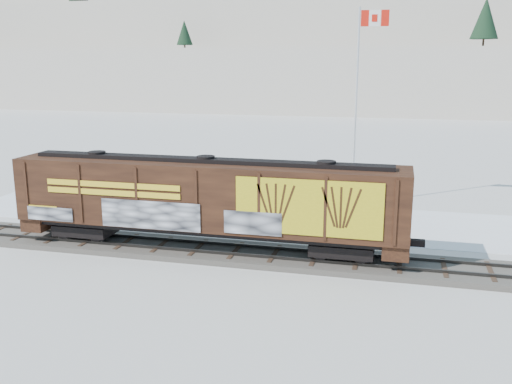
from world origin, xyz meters
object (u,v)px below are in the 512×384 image
(hopper_railcar, at_px, (207,197))
(flagpole, at_px, (357,134))
(car_white, at_px, (336,210))
(car_dark, at_px, (344,213))
(car_silver, at_px, (135,195))

(hopper_railcar, xyz_separation_m, flagpole, (6.40, 12.04, 1.94))
(car_white, relative_size, car_dark, 0.81)
(hopper_railcar, bearing_deg, car_white, 53.96)
(car_white, bearing_deg, hopper_railcar, 158.47)
(flagpole, height_order, car_dark, flagpole)
(flagpole, bearing_deg, car_silver, -163.79)
(car_dark, bearing_deg, flagpole, -3.92)
(car_silver, xyz_separation_m, car_dark, (13.96, -1.00, -0.05))
(hopper_railcar, relative_size, car_dark, 3.95)
(flagpole, height_order, car_silver, flagpole)
(hopper_railcar, relative_size, car_white, 4.90)
(hopper_railcar, distance_m, car_dark, 9.53)
(hopper_railcar, distance_m, car_white, 9.86)
(flagpole, bearing_deg, car_dark, -92.41)
(car_white, height_order, car_dark, car_dark)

